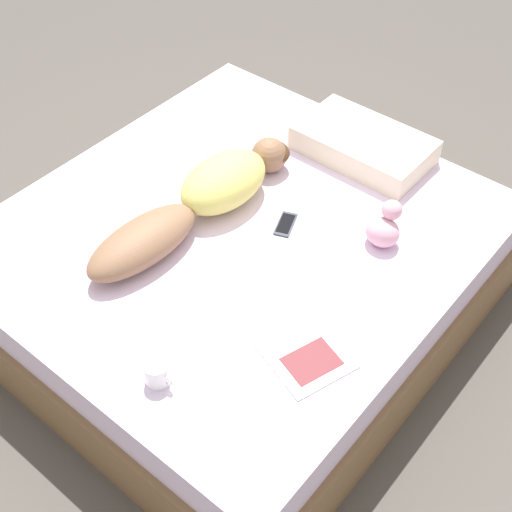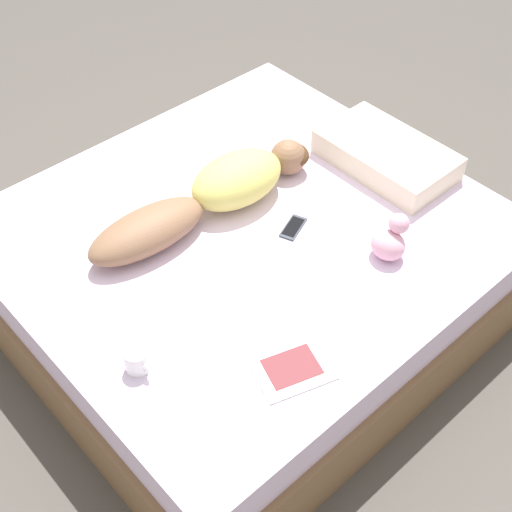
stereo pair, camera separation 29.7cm
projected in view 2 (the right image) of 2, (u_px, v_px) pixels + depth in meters
ground_plane at (247, 303)px, 3.55m from camera, size 12.00×12.00×0.00m
bed at (246, 267)px, 3.36m from camera, size 1.97×2.10×0.52m
person at (212, 194)px, 3.18m from camera, size 0.32×1.19×0.22m
open_magazine at (279, 346)px, 2.71m from camera, size 0.52×0.41×0.01m
coffee_mug at (137, 359)px, 2.61m from camera, size 0.12×0.09×0.10m
cell_phone at (293, 227)px, 3.16m from camera, size 0.12×0.17×0.01m
plush_toy at (390, 241)px, 2.99m from camera, size 0.15×0.16×0.20m
pillow at (386, 155)px, 3.43m from camera, size 0.65×0.38×0.13m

